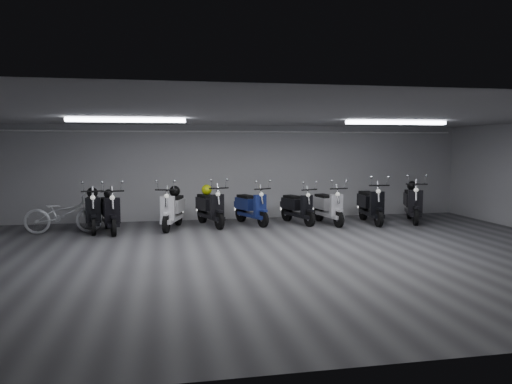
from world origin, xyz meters
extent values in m
cube|color=#3D3D3F|center=(0.00, 0.00, -0.01)|extent=(14.00, 10.00, 0.01)
cube|color=gray|center=(0.00, 0.00, 2.80)|extent=(14.00, 10.00, 0.01)
cube|color=#9D9DA0|center=(0.00, 5.00, 1.40)|extent=(14.00, 0.01, 2.80)
cube|color=#9D9DA0|center=(0.00, -5.00, 1.40)|extent=(14.00, 0.01, 2.80)
cube|color=white|center=(-3.00, 1.00, 2.74)|extent=(2.40, 0.18, 0.08)
cube|color=white|center=(3.00, 1.00, 2.74)|extent=(2.40, 0.18, 0.08)
cylinder|color=white|center=(0.00, 4.92, 2.62)|extent=(13.60, 0.05, 0.05)
imported|color=silver|center=(-4.78, 3.44, 0.60)|extent=(1.87, 0.69, 1.21)
sphere|color=#BACE0C|center=(-1.10, 4.04, 0.99)|extent=(0.29, 0.29, 0.29)
sphere|color=black|center=(-1.98, 3.77, 0.99)|extent=(0.29, 0.29, 0.29)
sphere|color=black|center=(-4.11, 3.81, 0.98)|extent=(0.28, 0.28, 0.28)
sphere|color=black|center=(4.89, 3.64, 1.03)|extent=(0.29, 0.29, 0.29)
sphere|color=black|center=(-3.68, 3.57, 0.97)|extent=(0.23, 0.23, 0.23)
camera|label=1|loc=(-2.29, -9.42, 2.24)|focal=34.11mm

